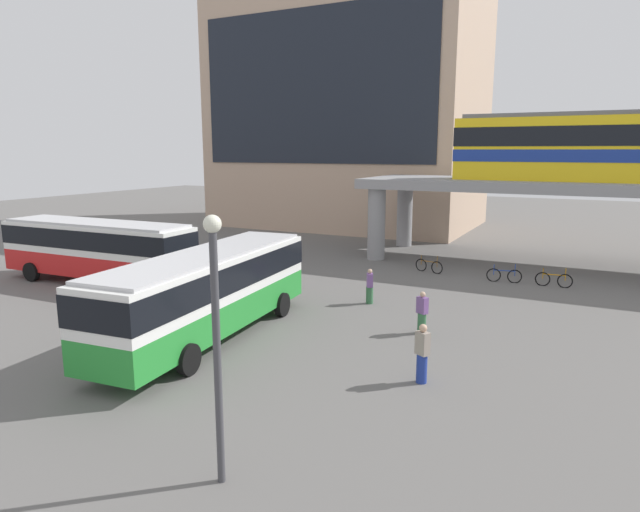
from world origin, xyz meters
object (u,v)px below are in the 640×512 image
object	(u,v)px
station_building	(350,107)
bus_main	(208,286)
bus_secondary	(97,245)
bicycle_blue	(504,275)
pedestrian_at_kerb	(422,314)
bicycle_brown	(429,266)
pedestrian_near_building	(370,287)
bicycle_orange	(554,280)
pedestrian_waiting_near_stop	(422,355)

from	to	relation	value
station_building	bus_main	distance (m)	34.24
bus_main	bus_secondary	size ratio (longest dim) A/B	1.01
bicycle_blue	pedestrian_at_kerb	size ratio (longest dim) A/B	1.10
pedestrian_at_kerb	bus_secondary	bearing A→B (deg)	179.14
bus_main	bicycle_brown	distance (m)	15.29
pedestrian_at_kerb	pedestrian_near_building	world-z (taller)	pedestrian_at_kerb
bicycle_brown	bicycle_orange	world-z (taller)	same
bus_main	pedestrian_near_building	bearing A→B (deg)	63.86
bicycle_blue	pedestrian_near_building	distance (m)	8.49
bus_secondary	pedestrian_at_kerb	bearing A→B (deg)	-0.86
bus_secondary	bicycle_blue	world-z (taller)	bus_secondary
bicycle_orange	bus_secondary	bearing A→B (deg)	-155.18
bicycle_orange	pedestrian_at_kerb	size ratio (longest dim) A/B	1.10
bus_main	bicycle_brown	world-z (taller)	bus_main
pedestrian_near_building	pedestrian_waiting_near_stop	distance (m)	8.68
station_building	bicycle_brown	distance (m)	23.80
bicycle_brown	pedestrian_near_building	bearing A→B (deg)	-94.36
bus_secondary	pedestrian_waiting_near_stop	distance (m)	19.31
station_building	pedestrian_at_kerb	xyz separation A→B (m)	(15.35, -27.87, -9.93)
bus_main	pedestrian_near_building	distance (m)	7.97
station_building	pedestrian_waiting_near_stop	distance (m)	37.62
pedestrian_at_kerb	pedestrian_waiting_near_stop	size ratio (longest dim) A/B	0.89
bus_secondary	pedestrian_near_building	xyz separation A→B (m)	(14.09, 2.69, -1.24)
bicycle_blue	pedestrian_near_building	world-z (taller)	pedestrian_near_building
bicycle_blue	pedestrian_waiting_near_stop	xyz separation A→B (m)	(-0.16, -14.36, 0.50)
bus_main	pedestrian_waiting_near_stop	world-z (taller)	bus_main
bicycle_brown	pedestrian_waiting_near_stop	world-z (taller)	pedestrian_waiting_near_stop
bicycle_orange	pedestrian_near_building	xyz separation A→B (m)	(-7.17, -7.14, 0.39)
station_building	bicycle_orange	xyz separation A→B (m)	(19.22, -17.77, -10.33)
bicycle_brown	pedestrian_near_building	xyz separation A→B (m)	(-0.58, -7.59, 0.39)
bicycle_blue	pedestrian_near_building	bearing A→B (deg)	-124.20
bicycle_brown	bus_secondary	bearing A→B (deg)	-144.99
station_building	pedestrian_near_building	bearing A→B (deg)	-64.19
bus_main	pedestrian_at_kerb	xyz separation A→B (m)	(6.77, 4.11, -1.23)
bicycle_orange	bicycle_brown	bearing A→B (deg)	176.16
bicycle_brown	bicycle_blue	distance (m)	4.23
station_building	bicycle_orange	world-z (taller)	station_building
bus_main	bicycle_blue	xyz separation A→B (m)	(8.24, 14.08, -1.63)
bicycle_blue	pedestrian_at_kerb	xyz separation A→B (m)	(-1.47, -9.97, 0.40)
bus_secondary	pedestrian_near_building	size ratio (longest dim) A/B	6.96
bicycle_brown	pedestrian_at_kerb	distance (m)	10.89
bicycle_blue	pedestrian_waiting_near_stop	bearing A→B (deg)	-90.62
bicycle_brown	pedestrian_at_kerb	bearing A→B (deg)	-75.51
bicycle_blue	bicycle_orange	bearing A→B (deg)	3.05
pedestrian_at_kerb	bicycle_blue	bearing A→B (deg)	81.63
bicycle_brown	bicycle_blue	xyz separation A→B (m)	(4.19, -0.57, 0.00)
pedestrian_waiting_near_stop	bicycle_blue	bearing A→B (deg)	89.38
bus_main	station_building	bearing A→B (deg)	105.02
bicycle_blue	bicycle_brown	bearing A→B (deg)	172.24
bus_main	pedestrian_waiting_near_stop	xyz separation A→B (m)	(8.08, -0.28, -1.13)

